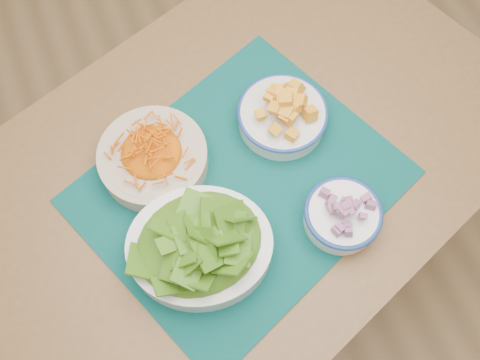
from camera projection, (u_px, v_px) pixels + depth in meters
The scene contains 7 objects.
ground at pixel (323, 246), 1.83m from camera, with size 4.00×4.00×0.00m, color #A67F50.
table at pixel (244, 174), 1.22m from camera, with size 1.44×1.19×0.75m.
placemat at pixel (240, 186), 1.10m from camera, with size 0.60×0.49×0.00m, color #03302E.
carrot_bowl at pixel (152, 155), 1.08m from camera, with size 0.23×0.23×0.09m.
squash_bowl at pixel (283, 112), 1.12m from camera, with size 0.23×0.23×0.09m.
lettuce_bowl at pixel (199, 244), 0.99m from camera, with size 0.33×0.31×0.12m.
onion_bowl at pixel (343, 214), 1.04m from camera, with size 0.17×0.17×0.08m.
Camera 1 is at (-0.47, -0.39, 1.77)m, focal length 40.00 mm.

